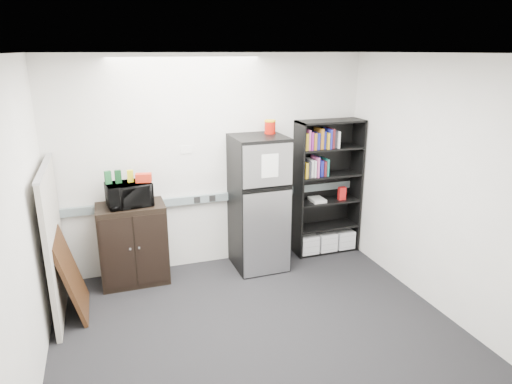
% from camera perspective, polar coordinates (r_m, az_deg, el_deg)
% --- Properties ---
extents(floor, '(4.00, 4.00, 0.00)m').
position_cam_1_polar(floor, '(4.83, 0.36, -17.02)').
color(floor, black).
rests_on(floor, ground).
extents(wall_back, '(4.00, 0.02, 2.70)m').
position_cam_1_polar(wall_back, '(5.84, -5.25, 3.62)').
color(wall_back, silver).
rests_on(wall_back, floor).
extents(wall_right, '(0.02, 3.50, 2.70)m').
position_cam_1_polar(wall_right, '(5.20, 21.71, 0.73)').
color(wall_right, silver).
rests_on(wall_right, floor).
extents(wall_left, '(0.02, 3.50, 2.70)m').
position_cam_1_polar(wall_left, '(4.07, -27.37, -4.45)').
color(wall_left, silver).
rests_on(wall_left, floor).
extents(ceiling, '(4.00, 3.50, 0.02)m').
position_cam_1_polar(ceiling, '(3.99, 0.43, 16.97)').
color(ceiling, white).
rests_on(ceiling, wall_back).
extents(electrical_raceway, '(3.92, 0.05, 0.10)m').
position_cam_1_polar(electrical_raceway, '(5.93, -5.06, -0.67)').
color(electrical_raceway, slate).
rests_on(electrical_raceway, wall_back).
extents(wall_note, '(0.14, 0.00, 0.10)m').
position_cam_1_polar(wall_note, '(5.72, -8.72, 5.26)').
color(wall_note, white).
rests_on(wall_note, wall_back).
extents(bookshelf, '(0.90, 0.34, 1.85)m').
position_cam_1_polar(bookshelf, '(6.31, 8.89, 0.41)').
color(bookshelf, black).
rests_on(bookshelf, floor).
extents(cubicle_partition, '(0.06, 1.30, 1.62)m').
position_cam_1_polar(cubicle_partition, '(5.25, -23.93, -5.64)').
color(cubicle_partition, '#A7A094').
rests_on(cubicle_partition, floor).
extents(cabinet, '(0.79, 0.52, 0.98)m').
position_cam_1_polar(cabinet, '(5.73, -15.09, -6.26)').
color(cabinet, black).
rests_on(cabinet, floor).
extents(microwave, '(0.54, 0.41, 0.28)m').
position_cam_1_polar(microwave, '(5.50, -15.59, -0.28)').
color(microwave, black).
rests_on(microwave, cabinet).
extents(snack_box_a, '(0.08, 0.07, 0.15)m').
position_cam_1_polar(snack_box_a, '(5.47, -18.02, 1.74)').
color(snack_box_a, '#175227').
rests_on(snack_box_a, microwave).
extents(snack_box_b, '(0.07, 0.06, 0.15)m').
position_cam_1_polar(snack_box_b, '(5.47, -16.86, 1.85)').
color(snack_box_b, '#0C3616').
rests_on(snack_box_b, microwave).
extents(snack_box_c, '(0.07, 0.05, 0.14)m').
position_cam_1_polar(snack_box_c, '(5.47, -15.44, 1.94)').
color(snack_box_c, gold).
rests_on(snack_box_c, microwave).
extents(snack_bag, '(0.20, 0.13, 0.10)m').
position_cam_1_polar(snack_bag, '(5.44, -13.87, 1.74)').
color(snack_bag, red).
rests_on(snack_bag, microwave).
extents(refrigerator, '(0.66, 0.69, 1.72)m').
position_cam_1_polar(refrigerator, '(5.80, 0.35, -1.42)').
color(refrigerator, black).
rests_on(refrigerator, floor).
extents(coffee_can, '(0.14, 0.14, 0.19)m').
position_cam_1_polar(coffee_can, '(5.75, 1.76, 8.25)').
color(coffee_can, '#A41207').
rests_on(coffee_can, refrigerator).
extents(framed_poster, '(0.27, 0.72, 0.91)m').
position_cam_1_polar(framed_poster, '(5.28, -22.11, -9.42)').
color(framed_poster, black).
rests_on(framed_poster, floor).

